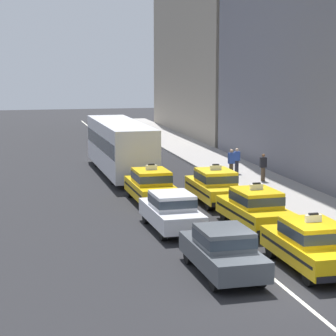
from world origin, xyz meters
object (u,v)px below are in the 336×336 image
Objects in this scene: sedan_left_nearest at (223,250)px; pedestrian_trailing at (231,164)px; sedan_left_second at (172,210)px; taxi_right_nearest at (311,244)px; bus_left_fourth at (120,145)px; taxi_right_third at (215,185)px; pedestrian_near_crosswalk at (263,167)px; taxi_right_second at (255,208)px; pedestrian_far_corner at (237,161)px; taxi_left_third at (151,185)px.

pedestrian_trailing reaches higher than sedan_left_nearest.
taxi_right_nearest reaches higher than sedan_left_second.
sedan_left_nearest is 5.97m from sedan_left_second.
sedan_left_second is 0.39× the size of bus_left_fourth.
sedan_left_second is 5.75m from taxi_right_third.
bus_left_fourth reaches higher than taxi_right_third.
pedestrian_trailing is (2.69, 5.44, 0.15)m from taxi_right_third.
taxi_right_nearest reaches higher than sedan_left_nearest.
taxi_right_nearest and taxi_right_third have the same top height.
bus_left_fourth reaches higher than pedestrian_near_crosswalk.
taxi_right_second reaches higher than pedestrian_trailing.
pedestrian_far_corner is at bearing 78.48° from taxi_right_nearest.
taxi_right_nearest is at bearing -61.74° from sedan_left_second.
pedestrian_near_crosswalk is at bearing 64.17° from sedan_left_nearest.
taxi_right_third is (0.04, 10.80, 0.00)m from taxi_right_nearest.
pedestrian_near_crosswalk is at bearing 74.30° from taxi_right_nearest.
pedestrian_near_crosswalk is (7.37, -5.16, -0.87)m from bus_left_fourth.
pedestrian_far_corner is at bearing 44.00° from taxi_left_third.
taxi_right_second is at bearing -113.25° from pedestrian_near_crosswalk.
taxi_left_third reaches higher than sedan_left_nearest.
pedestrian_trailing is 1.12× the size of pedestrian_far_corner.
pedestrian_far_corner is (6.67, 6.44, 0.05)m from taxi_left_third.
bus_left_fourth is 2.43× the size of taxi_right_second.
taxi_right_third is at bearing -116.30° from pedestrian_trailing.
pedestrian_far_corner is at bearing 63.23° from taxi_right_third.
taxi_right_nearest is (3.11, -20.32, -0.94)m from bus_left_fourth.
pedestrian_near_crosswalk is (4.26, 15.16, 0.07)m from taxi_right_nearest.
sedan_left_nearest is at bearing -109.61° from pedestrian_trailing.
taxi_left_third and taxi_right_third have the same top height.
taxi_right_third is at bearing -14.12° from taxi_left_third.
sedan_left_nearest is 16.69m from pedestrian_near_crosswalk.
taxi_left_third and taxi_right_second have the same top height.
pedestrian_far_corner reaches higher than sedan_left_second.
taxi_left_third is 6.73m from taxi_right_second.
taxi_right_third is (3.15, -9.52, -0.94)m from bus_left_fourth.
pedestrian_near_crosswalk reaches higher than sedan_left_second.
taxi_right_second is 10.93m from pedestrian_trailing.
pedestrian_far_corner is (6.95, 11.90, 0.08)m from sedan_left_second.
taxi_left_third is (0.28, 5.46, 0.03)m from sedan_left_second.
taxi_right_second is at bearing -103.58° from pedestrian_trailing.
taxi_right_third is 6.08m from pedestrian_near_crosswalk.
taxi_left_third is 11.94m from taxi_right_nearest.
sedan_left_nearest is 3.01m from taxi_right_nearest.
sedan_left_second is at bearing -90.69° from bus_left_fourth.
pedestrian_far_corner is at bearing 61.79° from pedestrian_trailing.
taxi_right_third is (-0.12, 5.19, 0.00)m from taxi_right_second.
taxi_right_second and taxi_right_third have the same top height.
taxi_right_nearest is 1.00× the size of taxi_right_third.
bus_left_fourth is (-0.11, 8.76, 0.94)m from taxi_left_third.
taxi_right_third is 6.07m from pedestrian_trailing.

